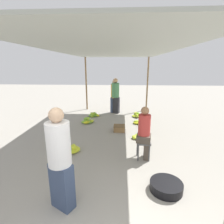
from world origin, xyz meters
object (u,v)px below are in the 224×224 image
at_px(vendor_foreground, 60,159).
at_px(banana_pile_left_2, 94,115).
at_px(shopper_walking_mid, 114,96).
at_px(stool, 143,145).
at_px(banana_pile_right_1, 137,115).
at_px(shopper_walking_far, 115,95).
at_px(banana_pile_right_2, 140,137).
at_px(basin_black, 166,186).
at_px(banana_pile_right_0, 139,122).
at_px(banana_pile_left_1, 88,121).
at_px(vendor_seated, 145,132).
at_px(crate_near, 119,128).
at_px(banana_pile_left_0, 69,149).

relative_size(vendor_foreground, banana_pile_left_2, 2.96).
bearing_deg(shopper_walking_mid, stool, -78.27).
bearing_deg(banana_pile_right_1, vendor_foreground, -107.12).
height_order(banana_pile_left_2, shopper_walking_far, shopper_walking_far).
xyz_separation_m(banana_pile_right_2, shopper_walking_mid, (-1.00, 3.24, 0.80)).
distance_m(basin_black, shopper_walking_far, 5.82).
relative_size(vendor_foreground, banana_pile_right_0, 4.09).
bearing_deg(banana_pile_left_1, banana_pile_right_2, -35.79).
relative_size(banana_pile_left_1, banana_pile_right_1, 0.92).
bearing_deg(stool, basin_black, -75.35).
xyz_separation_m(vendor_seated, crate_near, (-0.67, 1.92, -0.62)).
bearing_deg(banana_pile_right_0, vendor_seated, -92.42).
xyz_separation_m(stool, vendor_seated, (0.02, 0.00, 0.35)).
height_order(stool, banana_pile_right_2, stool).
distance_m(vendor_foreground, banana_pile_right_2, 3.48).
height_order(banana_pile_left_2, crate_near, crate_near).
height_order(banana_pile_right_0, banana_pile_right_1, banana_pile_right_1).
bearing_deg(banana_pile_left_0, banana_pile_left_1, 89.16).
bearing_deg(banana_pile_left_0, stool, -7.44).
xyz_separation_m(banana_pile_left_1, banana_pile_right_2, (2.03, -1.47, -0.03)).
relative_size(basin_black, shopper_walking_mid, 0.38).
bearing_deg(vendor_foreground, crate_near, 76.28).
xyz_separation_m(vendor_seated, basin_black, (0.29, -1.19, -0.64)).
relative_size(banana_pile_left_2, banana_pile_right_2, 1.05).
distance_m(banana_pile_right_0, banana_pile_right_2, 1.48).
xyz_separation_m(banana_pile_left_1, banana_pile_left_2, (0.10, 1.02, -0.01)).
height_order(vendor_foreground, stool, vendor_foreground).
bearing_deg(banana_pile_right_2, banana_pile_right_1, 87.66).
relative_size(vendor_foreground, crate_near, 4.25).
distance_m(banana_pile_right_2, crate_near, 0.95).
bearing_deg(banana_pile_left_0, shopper_walking_mid, 75.86).
distance_m(stool, crate_near, 2.05).
relative_size(basin_black, banana_pile_left_1, 1.14).
relative_size(banana_pile_left_1, banana_pile_right_0, 1.29).
bearing_deg(vendor_foreground, banana_pile_left_2, 93.70).
bearing_deg(vendor_foreground, banana_pile_left_0, 104.04).
distance_m(vendor_seated, shopper_walking_mid, 4.63).
distance_m(banana_pile_right_1, shopper_walking_mid, 1.53).
xyz_separation_m(stool, banana_pile_right_0, (0.14, 2.77, -0.30)).
bearing_deg(banana_pile_right_0, basin_black, -87.51).
bearing_deg(banana_pile_left_1, banana_pile_right_1, 25.75).
relative_size(stool, banana_pile_right_1, 0.80).
relative_size(stool, banana_pile_left_2, 0.81).
distance_m(banana_pile_left_0, banana_pile_left_2, 3.52).
bearing_deg(banana_pile_right_2, basin_black, -84.14).
xyz_separation_m(banana_pile_left_0, shopper_walking_mid, (1.07, 4.26, 0.79)).
xyz_separation_m(banana_pile_left_0, banana_pile_left_2, (0.13, 3.52, 0.01)).
bearing_deg(shopper_walking_mid, banana_pile_left_1, -120.37).
bearing_deg(banana_pile_left_2, banana_pile_left_0, -92.18).
bearing_deg(crate_near, banana_pile_left_1, 147.95).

